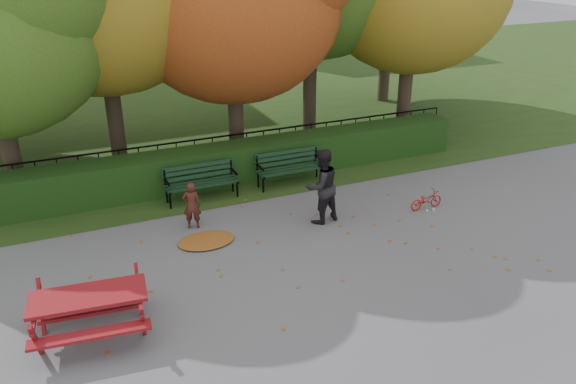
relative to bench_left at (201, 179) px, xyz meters
name	(u,v)px	position (x,y,z in m)	size (l,w,h in m)	color
ground	(313,257)	(1.30, -3.70, -0.52)	(90.00, 90.00, 0.00)	slate
grass_strip	(165,97)	(1.30, 10.30, -0.51)	(90.00, 90.00, 0.00)	#1C3715
hedge	(240,162)	(1.30, 0.80, -0.02)	(13.00, 0.90, 1.00)	black
iron_fence	(230,151)	(1.30, 1.60, 0.02)	(14.00, 0.04, 1.02)	black
bench_left	(201,179)	(0.00, 0.00, 0.00)	(1.80, 0.57, 0.88)	black
bench_right	(289,165)	(2.40, 0.00, 0.00)	(1.80, 0.57, 0.88)	black
picnic_table	(89,304)	(-3.07, -4.47, 0.09)	(1.96, 1.65, 0.88)	maroon
leaf_pile	(206,240)	(-0.52, -2.22, -0.48)	(1.22, 0.85, 0.08)	brown
leaf_scatter	(306,250)	(1.30, -3.40, -0.51)	(9.00, 5.70, 0.01)	brown
child	(192,205)	(-0.60, -1.44, 0.03)	(0.40, 0.26, 1.10)	#421C15
adult	(321,186)	(2.18, -2.30, 0.36)	(0.85, 0.66, 1.75)	black
bicycle	(426,200)	(4.80, -2.73, -0.29)	(0.31, 0.88, 0.46)	#B11310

